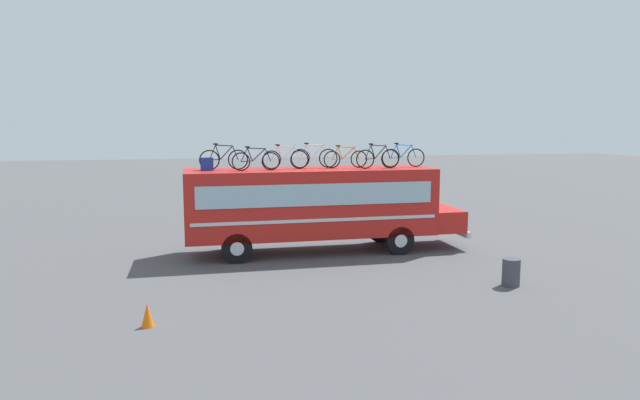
{
  "coord_description": "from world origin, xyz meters",
  "views": [
    {
      "loc": [
        -4.39,
        -21.02,
        4.92
      ],
      "look_at": [
        0.36,
        0.0,
        2.0
      ],
      "focal_mm": 32.08,
      "sensor_mm": 36.0,
      "label": 1
    }
  ],
  "objects": [
    {
      "name": "rooftop_bicycle_1",
      "position": [
        -3.22,
        0.18,
        3.61
      ],
      "size": [
        1.78,
        0.44,
        0.98
      ],
      "color": "black",
      "rests_on": "bus"
    },
    {
      "name": "rooftop_bicycle_7",
      "position": [
        3.7,
        0.0,
        3.6
      ],
      "size": [
        1.77,
        0.44,
        0.96
      ],
      "color": "black",
      "rests_on": "bus"
    },
    {
      "name": "bus",
      "position": [
        0.21,
        0.0,
        1.88
      ],
      "size": [
        10.76,
        2.61,
        3.2
      ],
      "color": "red",
      "rests_on": "ground"
    },
    {
      "name": "traffic_cone",
      "position": [
        -5.53,
        -7.07,
        0.29
      ],
      "size": [
        0.31,
        0.31,
        0.58
      ],
      "primitive_type": "cone",
      "color": "orange",
      "rests_on": "ground"
    },
    {
      "name": "rooftop_bicycle_6",
      "position": [
        2.51,
        -0.42,
        3.6
      ],
      "size": [
        1.71,
        0.44,
        0.96
      ],
      "color": "black",
      "rests_on": "bus"
    },
    {
      "name": "rooftop_bicycle_3",
      "position": [
        -0.94,
        0.11,
        3.59
      ],
      "size": [
        1.75,
        0.44,
        0.93
      ],
      "color": "black",
      "rests_on": "bus"
    },
    {
      "name": "rooftop_bicycle_4",
      "position": [
        0.21,
        0.35,
        3.61
      ],
      "size": [
        1.83,
        0.44,
        0.97
      ],
      "color": "black",
      "rests_on": "bus"
    },
    {
      "name": "trash_bin",
      "position": [
        5.0,
        -5.84,
        0.42
      ],
      "size": [
        0.53,
        0.53,
        0.84
      ],
      "primitive_type": "cylinder",
      "color": "#3F3F47",
      "rests_on": "ground"
    },
    {
      "name": "rooftop_bicycle_2",
      "position": [
        -2.1,
        -0.38,
        3.57
      ],
      "size": [
        1.74,
        0.44,
        0.89
      ],
      "color": "black",
      "rests_on": "bus"
    },
    {
      "name": "rooftop_bicycle_5",
      "position": [
        1.38,
        0.1,
        3.57
      ],
      "size": [
        1.73,
        0.44,
        0.88
      ],
      "color": "black",
      "rests_on": "bus"
    },
    {
      "name": "luggage_bag_1",
      "position": [
        -3.83,
        0.16,
        3.43
      ],
      "size": [
        0.45,
        0.39,
        0.47
      ],
      "primitive_type": "cube",
      "color": "#193899",
      "rests_on": "bus"
    },
    {
      "name": "ground_plane",
      "position": [
        0.0,
        0.0,
        0.0
      ],
      "size": [
        120.0,
        120.0,
        0.0
      ],
      "primitive_type": "plane",
      "color": "#4C4C4F"
    }
  ]
}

